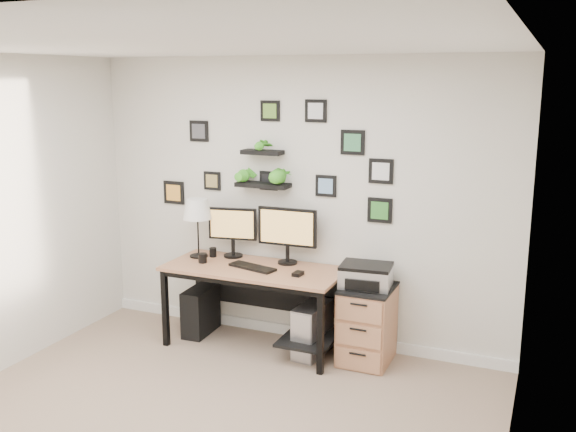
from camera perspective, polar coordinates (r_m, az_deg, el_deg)
The scene contains 14 objects.
room at distance 6.18m, azimuth 0.73°, elevation -10.20°, with size 4.00×4.00×4.00m.
desk at distance 5.80m, azimuth -2.59°, elevation -5.69°, with size 1.60×0.70×0.75m.
monitor_left at distance 6.02m, azimuth -4.95°, elevation -1.11°, with size 0.46×0.21×0.47m.
monitor_right at distance 5.77m, azimuth -0.07°, elevation -1.33°, with size 0.56×0.18×0.52m.
keyboard at distance 5.71m, azimuth -3.18°, elevation -4.56°, with size 0.45×0.14×0.02m, color black.
mouse at distance 5.50m, azimuth 0.89°, elevation -5.16°, with size 0.07×0.11×0.03m, color black.
table_lamp at distance 6.02m, azimuth -8.06°, elevation 0.50°, with size 0.27×0.27×0.56m.
mug at distance 5.92m, azimuth -7.60°, elevation -3.72°, with size 0.08×0.08×0.09m, color black.
pen_cup at distance 6.10m, azimuth -6.69°, elevation -3.22°, with size 0.07×0.07×0.09m, color black.
pc_tower_black at distance 6.26m, azimuth -7.77°, elevation -8.32°, with size 0.20×0.45×0.45m, color black.
pc_tower_grey at distance 5.75m, azimuth 2.17°, elevation -10.06°, with size 0.24×0.48×0.46m.
file_cabinet at distance 5.62m, azimuth 7.02°, elevation -9.53°, with size 0.43×0.53×0.67m.
printer at distance 5.49m, azimuth 6.94°, elevation -5.27°, with size 0.45×0.38×0.19m.
wall_decor at distance 5.81m, azimuth -1.56°, elevation 4.63°, with size 2.31×0.18×1.04m.
Camera 1 is at (2.15, -3.31, 2.41)m, focal length 40.00 mm.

